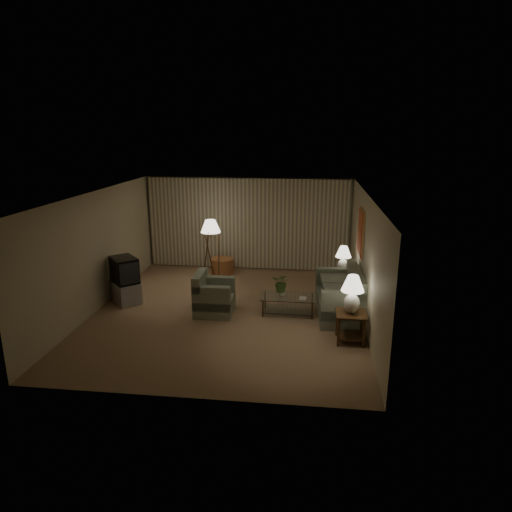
{
  "coord_description": "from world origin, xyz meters",
  "views": [
    {
      "loc": [
        1.78,
        -9.57,
        4.04
      ],
      "look_at": [
        0.58,
        0.6,
        1.17
      ],
      "focal_mm": 32.0,
      "sensor_mm": 36.0,
      "label": 1
    }
  ],
  "objects": [
    {
      "name": "armchair",
      "position": [
        -0.28,
        -0.1,
        0.37
      ],
      "size": [
        0.91,
        0.87,
        0.74
      ],
      "rotation": [
        0.0,
        0.0,
        1.59
      ],
      "color": "gray",
      "rests_on": "ground"
    },
    {
      "name": "side_table_near",
      "position": [
        2.65,
        -1.2,
        0.42
      ],
      "size": [
        0.58,
        0.58,
        0.6
      ],
      "color": "#3A200F",
      "rests_on": "ground"
    },
    {
      "name": "book",
      "position": [
        1.62,
        -0.05,
        0.42
      ],
      "size": [
        0.17,
        0.22,
        0.02
      ],
      "primitive_type": "imported",
      "rotation": [
        0.0,
        0.0,
        -0.07
      ],
      "color": "olive",
      "rests_on": "coffee_table"
    },
    {
      "name": "floor_lamp",
      "position": [
        -0.86,
        2.27,
        0.88
      ],
      "size": [
        0.54,
        0.54,
        1.67
      ],
      "color": "#3A200F",
      "rests_on": "ground"
    },
    {
      "name": "ottoman",
      "position": [
        -0.66,
        2.84,
        0.22
      ],
      "size": [
        0.75,
        0.75,
        0.44
      ],
      "primitive_type": "cylinder",
      "rotation": [
        0.0,
        0.0,
        0.15
      ],
      "color": "#A16136",
      "rests_on": "ground"
    },
    {
      "name": "tv_cabinet",
      "position": [
        -2.55,
        0.33,
        0.25
      ],
      "size": [
        1.32,
        1.31,
        0.5
      ],
      "primitive_type": "cube",
      "rotation": [
        0.0,
        0.0,
        -0.84
      ],
      "color": "#98989A",
      "rests_on": "ground"
    },
    {
      "name": "ground",
      "position": [
        0.0,
        0.0,
        0.0
      ],
      "size": [
        7.0,
        7.0,
        0.0
      ],
      "primitive_type": "plane",
      "color": "#9F7B57",
      "rests_on": "ground"
    },
    {
      "name": "flowers",
      "position": [
        1.22,
        0.05,
        0.8
      ],
      "size": [
        0.49,
        0.45,
        0.45
      ],
      "primitive_type": "imported",
      "rotation": [
        0.0,
        0.0,
        -0.31
      ],
      "color": "#4E7333",
      "rests_on": "vase"
    },
    {
      "name": "room_shell",
      "position": [
        0.02,
        1.51,
        1.75
      ],
      "size": [
        6.04,
        7.02,
        2.72
      ],
      "color": "beige",
      "rests_on": "ground"
    },
    {
      "name": "table_lamp_far",
      "position": [
        2.65,
        1.4,
        1.0
      ],
      "size": [
        0.39,
        0.39,
        0.67
      ],
      "color": "silver",
      "rests_on": "side_table_far"
    },
    {
      "name": "side_table_far",
      "position": [
        2.65,
        1.4,
        0.4
      ],
      "size": [
        0.5,
        0.42,
        0.6
      ],
      "color": "#3A200F",
      "rests_on": "ground"
    },
    {
      "name": "vase",
      "position": [
        1.22,
        0.05,
        0.49
      ],
      "size": [
        0.19,
        0.19,
        0.16
      ],
      "primitive_type": "imported",
      "rotation": [
        0.0,
        0.0,
        0.32
      ],
      "color": "white",
      "rests_on": "coffee_table"
    },
    {
      "name": "table_lamp_near",
      "position": [
        2.65,
        -1.2,
        1.05
      ],
      "size": [
        0.44,
        0.44,
        0.76
      ],
      "color": "silver",
      "rests_on": "side_table_near"
    },
    {
      "name": "coffee_table",
      "position": [
        1.37,
        0.05,
        0.28
      ],
      "size": [
        1.22,
        0.67,
        0.41
      ],
      "color": "silver",
      "rests_on": "ground"
    },
    {
      "name": "crt_tv",
      "position": [
        -2.55,
        0.33,
        0.8
      ],
      "size": [
        1.21,
        1.21,
        0.61
      ],
      "primitive_type": "cube",
      "rotation": [
        0.0,
        0.0,
        -0.84
      ],
      "color": "black",
      "rests_on": "tv_cabinet"
    },
    {
      "name": "sofa",
      "position": [
        2.5,
        0.15,
        0.41
      ],
      "size": [
        1.95,
        1.12,
        0.82
      ],
      "rotation": [
        0.0,
        0.0,
        -1.52
      ],
      "color": "gray",
      "rests_on": "ground"
    }
  ]
}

